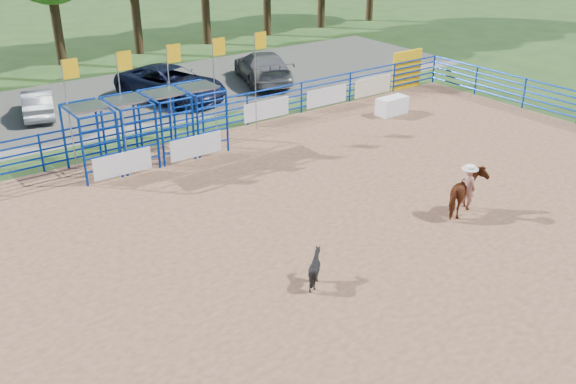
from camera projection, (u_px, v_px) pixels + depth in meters
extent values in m
plane|color=#315120|center=(342.00, 231.00, 19.73)|extent=(120.00, 120.00, 0.00)
cube|color=#8F6447|center=(342.00, 230.00, 19.73)|extent=(30.00, 20.00, 0.02)
cube|color=slate|center=(122.00, 99.00, 32.18)|extent=(40.00, 10.00, 0.01)
cube|color=white|center=(392.00, 106.00, 29.85)|extent=(1.54, 0.74, 0.81)
imported|color=#5E2A12|center=(467.00, 193.00, 20.39)|extent=(1.92, 1.32, 1.48)
imported|color=#A12D17|center=(470.00, 168.00, 20.03)|extent=(0.46, 0.57, 1.34)
cylinder|color=white|center=(473.00, 147.00, 19.73)|extent=(0.54, 0.54, 0.12)
imported|color=black|center=(315.00, 268.00, 16.86)|extent=(0.84, 0.75, 0.92)
imported|color=gray|center=(38.00, 103.00, 29.54)|extent=(2.26, 3.99, 1.25)
imported|color=#151A36|center=(171.00, 84.00, 31.81)|extent=(4.57, 6.49, 1.64)
imported|color=slate|center=(263.00, 67.00, 34.84)|extent=(4.08, 6.10, 1.64)
cube|color=white|center=(123.00, 164.00, 23.17)|extent=(2.20, 0.04, 0.85)
cube|color=white|center=(196.00, 146.00, 24.76)|extent=(2.20, 0.04, 0.85)
cube|color=white|center=(267.00, 110.00, 28.92)|extent=(2.40, 0.04, 0.85)
cube|color=white|center=(327.00, 96.00, 30.79)|extent=(2.40, 0.04, 0.85)
cube|color=beige|center=(373.00, 86.00, 32.39)|extent=(2.40, 0.04, 0.90)
cube|color=#F1B40C|center=(407.00, 70.00, 33.63)|extent=(2.00, 0.12, 2.00)
cylinder|color=#3F2B19|center=(57.00, 24.00, 37.75)|extent=(0.56, 0.56, 4.80)
cylinder|color=#3F2B19|center=(136.00, 15.00, 40.42)|extent=(0.56, 0.56, 4.80)
cylinder|color=#3F2B19|center=(206.00, 8.00, 43.08)|extent=(0.56, 0.56, 4.80)
cylinder|color=#3F2B19|center=(267.00, 1.00, 45.74)|extent=(0.56, 0.56, 4.80)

